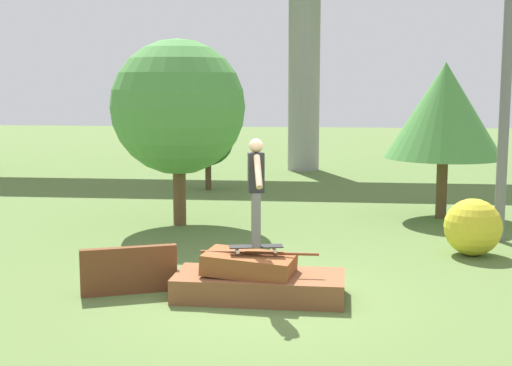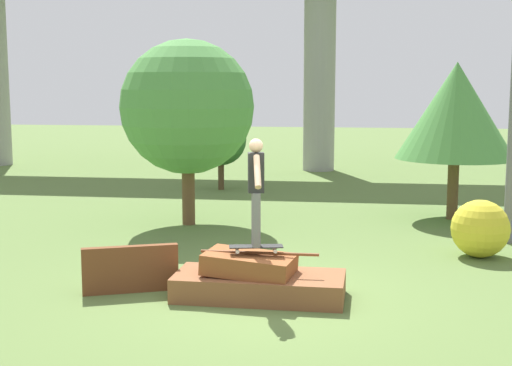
{
  "view_description": "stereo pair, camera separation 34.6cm",
  "coord_description": "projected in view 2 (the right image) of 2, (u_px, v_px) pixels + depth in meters",
  "views": [
    {
      "loc": [
        1.0,
        -9.84,
        3.06
      ],
      "look_at": [
        -0.04,
        -0.03,
        1.67
      ],
      "focal_mm": 50.0,
      "sensor_mm": 36.0,
      "label": 1
    },
    {
      "loc": [
        1.35,
        -9.8,
        3.06
      ],
      "look_at": [
        -0.04,
        -0.03,
        1.67
      ],
      "focal_mm": 50.0,
      "sensor_mm": 36.0,
      "label": 2
    }
  ],
  "objects": [
    {
      "name": "skateboard",
      "position": [
        256.0,
        247.0,
        10.09
      ],
      "size": [
        0.79,
        0.37,
        0.09
      ],
      "color": "black",
      "rests_on": "scrap_pile"
    },
    {
      "name": "tree_behind_right",
      "position": [
        187.0,
        107.0,
        15.19
      ],
      "size": [
        2.87,
        2.87,
        3.99
      ],
      "color": "brown",
      "rests_on": "ground_plane"
    },
    {
      "name": "ground_plane",
      "position": [
        259.0,
        298.0,
        10.22
      ],
      "size": [
        80.0,
        80.0,
        0.0
      ],
      "primitive_type": "plane",
      "color": "#567038"
    },
    {
      "name": "skater",
      "position": [
        256.0,
        185.0,
        9.96
      ],
      "size": [
        0.3,
        1.05,
        1.52
      ],
      "color": "slate",
      "rests_on": "skateboard"
    },
    {
      "name": "scrap_pile",
      "position": [
        257.0,
        281.0,
        10.18
      ],
      "size": [
        2.44,
        1.09,
        0.68
      ],
      "color": "brown",
      "rests_on": "ground_plane"
    },
    {
      "name": "bush_yellow_flowering",
      "position": [
        480.0,
        229.0,
        12.54
      ],
      "size": [
        1.02,
        1.02,
        1.02
      ],
      "color": "gold",
      "rests_on": "ground_plane"
    },
    {
      "name": "tree_behind_left",
      "position": [
        221.0,
        140.0,
        20.39
      ],
      "size": [
        1.47,
        1.47,
        2.18
      ],
      "color": "#4C3823",
      "rests_on": "ground_plane"
    },
    {
      "name": "scrap_plank_loose",
      "position": [
        130.0,
        269.0,
        10.44
      ],
      "size": [
        1.34,
        0.64,
        0.69
      ],
      "color": "brown",
      "rests_on": "ground_plane"
    },
    {
      "name": "tree_mid_back",
      "position": [
        456.0,
        111.0,
        15.78
      ],
      "size": [
        2.63,
        2.63,
        3.52
      ],
      "color": "brown",
      "rests_on": "ground_plane"
    }
  ]
}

